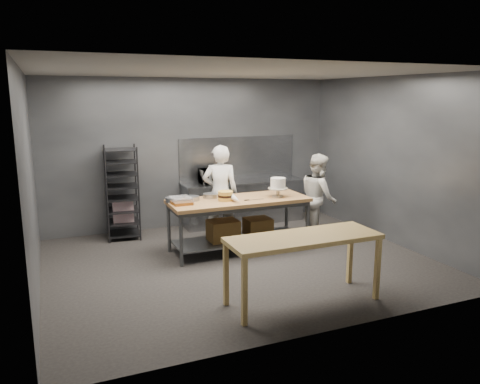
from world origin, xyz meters
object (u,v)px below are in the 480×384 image
object	(u,v)px
speed_rack	(122,193)
chef_behind	(220,193)
microwave	(213,176)
near_counter	(304,242)
frosted_cake_stand	(278,185)
layer_cake	(225,196)
chef_right	(318,197)
work_table	(239,218)

from	to	relation	value
speed_rack	chef_behind	size ratio (longest dim) A/B	0.98
chef_behind	microwave	distance (m)	0.97
near_counter	frosted_cake_stand	xyz separation A→B (m)	(0.73, 2.14, 0.32)
layer_cake	frosted_cake_stand	bearing A→B (deg)	-4.94
microwave	near_counter	bearing A→B (deg)	-92.23
near_counter	speed_rack	bearing A→B (deg)	113.99
chef_right	frosted_cake_stand	size ratio (longest dim) A/B	4.75
frosted_cake_stand	layer_cake	bearing A→B (deg)	175.06
work_table	near_counter	distance (m)	2.28
layer_cake	chef_right	bearing A→B (deg)	2.21
work_table	layer_cake	bearing A→B (deg)	-170.28
near_counter	frosted_cake_stand	size ratio (longest dim) A/B	5.88
chef_behind	frosted_cake_stand	xyz separation A→B (m)	(0.77, -0.80, 0.24)
speed_rack	microwave	size ratio (longest dim) A/B	3.23
speed_rack	frosted_cake_stand	bearing A→B (deg)	-34.46
chef_right	microwave	distance (m)	2.20
speed_rack	layer_cake	distance (m)	2.16
work_table	microwave	world-z (taller)	microwave
microwave	layer_cake	bearing A→B (deg)	-102.61
speed_rack	frosted_cake_stand	world-z (taller)	speed_rack
frosted_cake_stand	layer_cake	xyz separation A→B (m)	(-0.95, 0.08, -0.14)
chef_right	frosted_cake_stand	xyz separation A→B (m)	(-0.93, -0.15, 0.33)
layer_cake	work_table	bearing A→B (deg)	9.72
near_counter	microwave	xyz separation A→B (m)	(0.15, 3.88, 0.24)
speed_rack	chef_behind	world-z (taller)	chef_behind
work_table	near_counter	bearing A→B (deg)	-90.98
frosted_cake_stand	layer_cake	distance (m)	0.96
layer_cake	speed_rack	bearing A→B (deg)	133.01
microwave	frosted_cake_stand	size ratio (longest dim) A/B	1.59
microwave	work_table	bearing A→B (deg)	-93.98
chef_behind	frosted_cake_stand	bearing A→B (deg)	153.16
work_table	frosted_cake_stand	xyz separation A→B (m)	(0.69, -0.13, 0.56)
work_table	frosted_cake_stand	world-z (taller)	frosted_cake_stand
chef_behind	layer_cake	bearing A→B (deg)	95.72
speed_rack	chef_right	world-z (taller)	speed_rack
near_counter	speed_rack	xyz separation A→B (m)	(-1.69, 3.80, 0.04)
chef_behind	work_table	bearing A→B (deg)	116.37
near_counter	chef_right	size ratio (longest dim) A/B	1.24
near_counter	chef_behind	world-z (taller)	chef_behind
work_table	frosted_cake_stand	size ratio (longest dim) A/B	7.06
work_table	chef_right	world-z (taller)	chef_right
work_table	layer_cake	distance (m)	0.50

